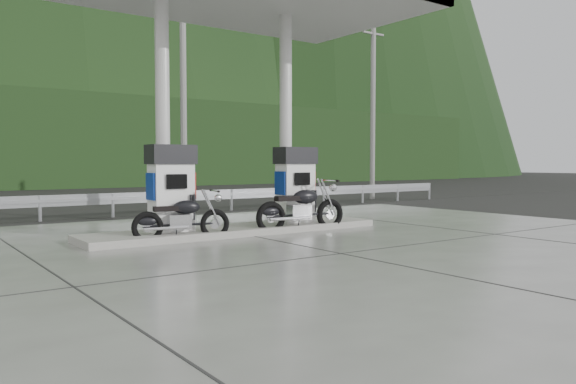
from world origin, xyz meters
TOP-DOWN VIEW (x-y plane):
  - ground at (0.00, 0.00)m, footprint 160.00×160.00m
  - forecourt_apron at (0.00, 0.00)m, footprint 18.00×14.00m
  - pump_island at (0.00, 2.50)m, footprint 7.00×1.40m
  - gas_pump_left at (-1.60, 2.50)m, footprint 0.95×0.55m
  - gas_pump_right at (1.60, 2.50)m, footprint 0.95×0.55m
  - canopy_column_left at (-1.60, 2.90)m, footprint 0.30×0.30m
  - canopy_column_right at (1.60, 2.90)m, footprint 0.30×0.30m
  - guardrail at (0.00, 8.00)m, footprint 26.00×0.16m
  - road at (0.00, 11.50)m, footprint 60.00×7.00m
  - utility_pole_b at (2.00, 9.50)m, footprint 0.22×0.22m
  - utility_pole_c at (11.00, 9.50)m, footprint 0.22×0.22m
  - tree_band at (0.00, 30.00)m, footprint 80.00×6.00m
  - motorcycle_left at (-1.55, 2.11)m, footprint 1.95×0.94m
  - motorcycle_right at (1.36, 1.95)m, footprint 2.23×0.87m

SIDE VIEW (x-z plane):
  - ground at x=0.00m, z-range 0.00..0.00m
  - road at x=0.00m, z-range 0.00..0.01m
  - forecourt_apron at x=0.00m, z-range 0.00..0.02m
  - pump_island at x=0.00m, z-range 0.02..0.17m
  - motorcycle_left at x=-1.55m, z-range 0.02..0.91m
  - motorcycle_right at x=1.36m, z-range 0.02..1.05m
  - guardrail at x=0.00m, z-range 0.00..1.42m
  - gas_pump_left at x=-1.60m, z-range 0.17..1.97m
  - gas_pump_right at x=1.60m, z-range 0.17..1.97m
  - canopy_column_left at x=-1.60m, z-range 0.17..5.17m
  - canopy_column_right at x=1.60m, z-range 0.17..5.17m
  - tree_band at x=0.00m, z-range 0.00..6.00m
  - utility_pole_b at x=2.00m, z-range 0.00..8.00m
  - utility_pole_c at x=11.00m, z-range 0.00..8.00m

